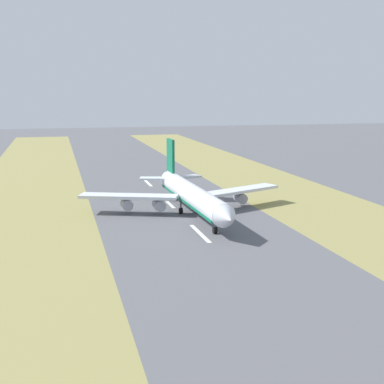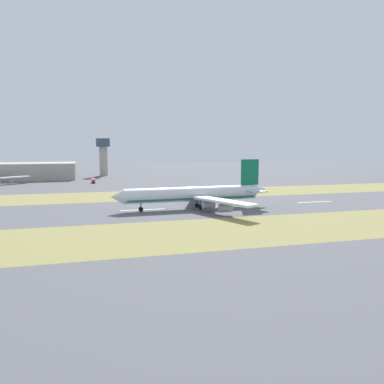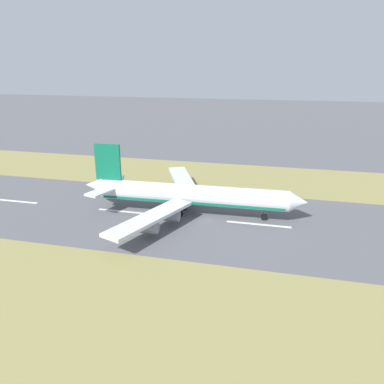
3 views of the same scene
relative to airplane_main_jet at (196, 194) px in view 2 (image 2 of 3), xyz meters
The scene contains 10 objects.
ground_plane 9.92m from the airplane_main_jet, 68.10° to the left, with size 800.00×800.00×0.00m, color #56565B.
grass_median_west 43.11m from the airplane_main_jet, behind, with size 40.00×600.00×0.01m, color olive.
grass_median_east 48.87m from the airplane_main_jet, ahead, with size 40.00×600.00×0.01m, color olive.
centreline_dash_near 58.48m from the airplane_main_jet, 87.10° to the right, with size 1.20×18.00×0.01m, color silver.
centreline_dash_mid 19.29m from the airplane_main_jet, 80.76° to the right, with size 1.20×18.00×0.01m, color silver.
centreline_dash_far 22.90m from the airplane_main_jet, 82.35° to the left, with size 1.20×18.00×0.01m, color silver.
airplane_main_jet is the anchor object (origin of this frame).
terminal_building 189.04m from the airplane_main_jet, 29.59° to the left, with size 36.00×81.05×12.65m, color #A39E93.
control_tower 190.14m from the airplane_main_jet, ahead, with size 12.00×12.00×32.13m.
service_truck 127.28m from the airplane_main_jet, 18.32° to the left, with size 6.02×2.61×3.10m.
Camera 2 is at (-150.37, 35.14, 26.04)m, focal length 35.00 mm.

